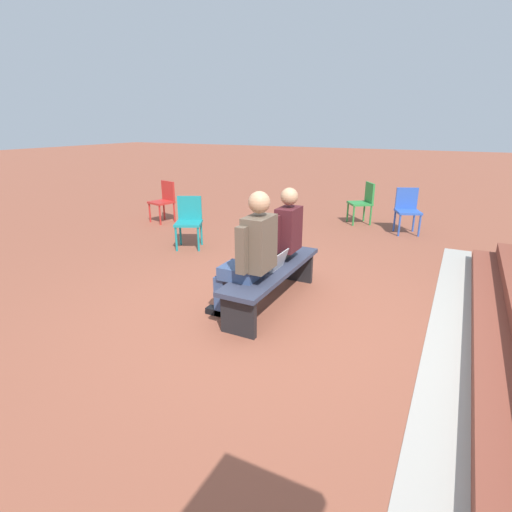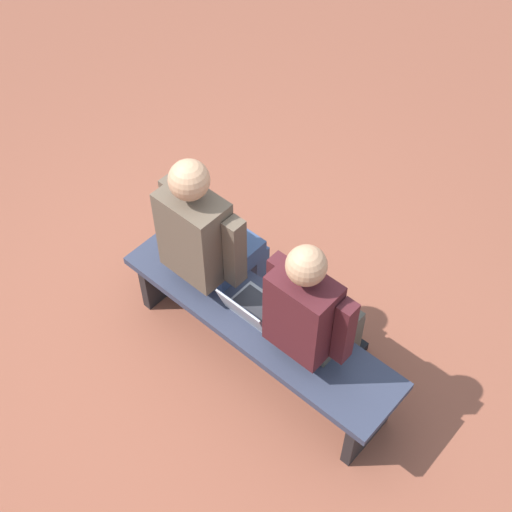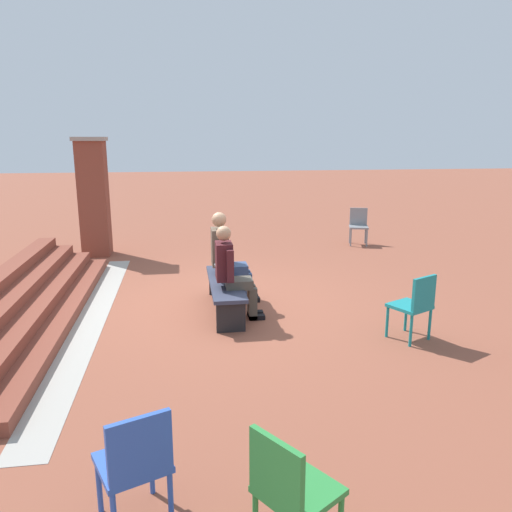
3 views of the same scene
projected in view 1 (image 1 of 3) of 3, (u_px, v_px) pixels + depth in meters
ground_plane at (272, 318)px, 4.30m from camera, size 60.00×60.00×0.00m
concrete_strip at (448, 341)px, 3.83m from camera, size 6.53×0.40×0.01m
bench at (273, 275)px, 4.52m from camera, size 1.80×0.44×0.45m
person_student at (280, 238)px, 4.72m from camera, size 0.52×0.65×1.30m
person_adult at (250, 253)px, 4.07m from camera, size 0.56×0.71×1.37m
laptop at (273, 264)px, 4.44m from camera, size 0.32×0.29×0.21m
plastic_chair_far_right at (164, 199)px, 8.34m from camera, size 0.51×0.51×0.84m
plastic_chair_by_pillar at (189, 219)px, 6.62m from camera, size 0.56×0.56×0.84m
plastic_chair_mid_courtyard at (407, 208)px, 7.47m from camera, size 0.55×0.55×0.84m
plastic_chair_near_bench_right at (364, 200)px, 8.18m from camera, size 0.58×0.58×0.84m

